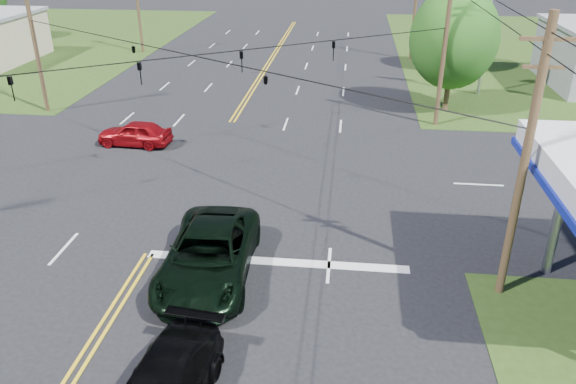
# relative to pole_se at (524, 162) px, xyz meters

# --- Properties ---
(ground) EXTENTS (280.00, 280.00, 0.00)m
(ground) POSITION_rel_pole_se_xyz_m (-13.00, 9.00, -4.92)
(ground) COLOR black
(ground) RESTS_ON ground
(stop_bar) EXTENTS (10.00, 0.50, 0.02)m
(stop_bar) POSITION_rel_pole_se_xyz_m (-8.00, 1.00, -4.92)
(stop_bar) COLOR silver
(stop_bar) RESTS_ON ground
(pole_se) EXTENTS (1.60, 0.28, 9.50)m
(pole_se) POSITION_rel_pole_se_xyz_m (0.00, 0.00, 0.00)
(pole_se) COLOR #472E1E
(pole_se) RESTS_ON ground
(pole_nw) EXTENTS (1.60, 0.28, 9.50)m
(pole_nw) POSITION_rel_pole_se_xyz_m (-26.00, 18.00, 0.00)
(pole_nw) COLOR #472E1E
(pole_nw) RESTS_ON ground
(pole_ne) EXTENTS (1.60, 0.28, 9.50)m
(pole_ne) POSITION_rel_pole_se_xyz_m (0.00, 18.00, 0.00)
(pole_ne) COLOR #472E1E
(pole_ne) RESTS_ON ground
(pole_right_far) EXTENTS (1.60, 0.28, 10.00)m
(pole_right_far) POSITION_rel_pole_se_xyz_m (0.00, 37.00, 0.25)
(pole_right_far) COLOR #472E1E
(pole_right_far) RESTS_ON ground
(span_wire_signals) EXTENTS (26.00, 18.00, 1.13)m
(span_wire_signals) POSITION_rel_pole_se_xyz_m (-13.00, 9.00, 1.08)
(span_wire_signals) COLOR black
(span_wire_signals) RESTS_ON ground
(power_lines) EXTENTS (26.04, 100.00, 0.64)m
(power_lines) POSITION_rel_pole_se_xyz_m (-13.00, 7.00, 3.68)
(power_lines) COLOR black
(power_lines) RESTS_ON ground
(tree_right_a) EXTENTS (5.70, 5.70, 8.18)m
(tree_right_a) POSITION_rel_pole_se_xyz_m (1.00, 21.00, -0.05)
(tree_right_a) COLOR #472E1E
(tree_right_a) RESTS_ON ground
(tree_right_b) EXTENTS (4.94, 4.94, 7.09)m
(tree_right_b) POSITION_rel_pole_se_xyz_m (3.50, 33.00, -0.70)
(tree_right_b) COLOR #472E1E
(tree_right_b) RESTS_ON ground
(pickup_dkgreen) EXTENTS (3.27, 6.70, 1.83)m
(pickup_dkgreen) POSITION_rel_pole_se_xyz_m (-10.28, -0.21, -4.00)
(pickup_dkgreen) COLOR black
(pickup_dkgreen) RESTS_ON ground
(sedan_red) EXTENTS (4.31, 1.96, 1.43)m
(sedan_red) POSITION_rel_pole_se_xyz_m (-17.70, 12.40, -4.20)
(sedan_red) COLOR maroon
(sedan_red) RESTS_ON ground
(polesign_ne) EXTENTS (2.30, 0.80, 8.38)m
(polesign_ne) POSITION_rel_pole_se_xyz_m (4.00, 25.43, 1.66)
(polesign_ne) COLOR #A5A5AA
(polesign_ne) RESTS_ON ground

